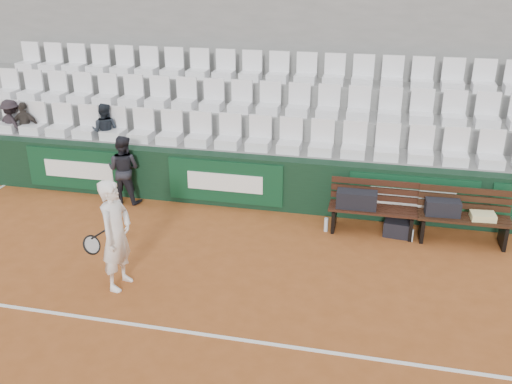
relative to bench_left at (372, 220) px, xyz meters
name	(u,v)px	position (x,y,z in m)	size (l,w,h in m)	color
ground	(162,329)	(-2.55, -3.41, -0.23)	(80.00, 80.00, 0.00)	#9C5023
court_baseline	(162,328)	(-2.55, -3.41, -0.22)	(18.00, 0.06, 0.01)	white
back_barrier	(241,181)	(-2.48, 0.58, 0.28)	(18.00, 0.34, 1.00)	black
grandstand_tier_front	(246,169)	(-2.55, 1.22, 0.28)	(18.00, 0.95, 1.00)	gray
grandstand_tier_mid	(256,144)	(-2.55, 2.17, 0.50)	(18.00, 0.95, 1.45)	gray
grandstand_tier_back	(265,121)	(-2.55, 3.12, 0.72)	(18.00, 0.95, 1.90)	gray
grandstand_rear_wall	(271,61)	(-2.55, 3.74, 1.98)	(18.00, 0.30, 4.40)	gray
seat_row_front	(243,132)	(-2.55, 1.04, 1.09)	(11.90, 0.44, 0.63)	white
seat_row_mid	(254,98)	(-2.55, 1.99, 1.54)	(11.90, 0.44, 0.63)	white
seat_row_back	(264,66)	(-2.55, 2.94, 1.99)	(11.90, 0.44, 0.63)	white
bench_left	(372,220)	(0.00, 0.00, 0.00)	(1.50, 0.56, 0.45)	#371A10
bench_right	(462,229)	(1.49, -0.03, 0.00)	(1.50, 0.56, 0.45)	#331B0F
sports_bag_left	(357,199)	(-0.29, -0.03, 0.37)	(0.68, 0.29, 0.29)	black
sports_bag_right	(443,208)	(1.13, -0.02, 0.36)	(0.56, 0.26, 0.26)	black
towel	(483,216)	(1.77, -0.04, 0.28)	(0.39, 0.28, 0.11)	beige
sports_bag_ground	(397,229)	(0.44, -0.07, -0.09)	(0.45, 0.27, 0.27)	black
water_bottle_near	(326,225)	(-0.77, -0.16, -0.10)	(0.07, 0.07, 0.25)	silver
water_bottle_far	(412,235)	(0.67, -0.22, -0.11)	(0.06, 0.06, 0.22)	silver
tennis_player	(116,235)	(-3.51, -2.55, 0.60)	(0.73, 0.64, 1.66)	white
ball_kid	(124,169)	(-4.71, 0.25, 0.44)	(0.65, 0.51, 1.34)	black
spectator_a	(9,105)	(-7.58, 1.09, 1.33)	(0.72, 0.41, 1.11)	black
spectator_b	(23,106)	(-7.26, 1.09, 1.31)	(0.63, 0.26, 1.08)	#312B27
spectator_c	(103,110)	(-5.45, 1.09, 1.35)	(0.56, 0.44, 1.16)	black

